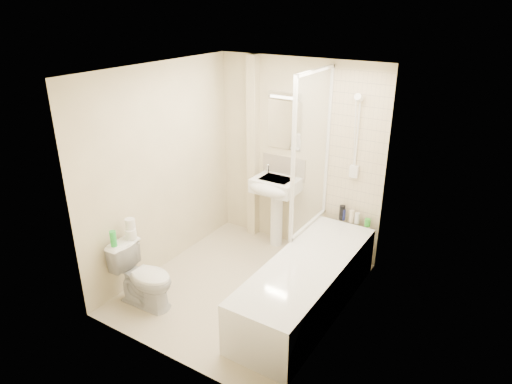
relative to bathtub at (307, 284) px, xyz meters
The scene contains 24 objects.
floor 0.81m from the bathtub, behind, with size 2.50×2.50×0.00m, color beige.
wall_back 1.67m from the bathtub, 122.27° to the left, with size 2.20×0.02×2.40m, color beige.
wall_left 2.06m from the bathtub, behind, with size 0.02×2.50×2.40m, color beige.
wall_right 0.98m from the bathtub, 10.08° to the right, with size 0.02×2.50×2.40m, color beige.
ceiling 2.24m from the bathtub, behind, with size 2.20×2.50×0.02m, color white.
tile_back 1.63m from the bathtub, 90.00° to the left, with size 0.70×0.01×1.75m, color beige.
tile_right 1.19m from the bathtub, ahead, with size 0.01×2.10×1.75m, color beige.
pipe_boxing 1.99m from the bathtub, 140.54° to the left, with size 0.12×0.12×2.40m, color beige.
splashback 1.68m from the bathtub, 128.57° to the left, with size 0.60×0.01×0.30m, color beige.
mirror 1.98m from the bathtub, 128.62° to the left, with size 0.46×0.01×0.60m, color white.
strip_light 2.23m from the bathtub, 129.17° to the left, with size 0.42×0.07×0.07m, color silver.
bathtub is the anchor object (origin of this frame).
shower_screen 1.42m from the bathtub, 115.43° to the left, with size 0.04×0.92×1.80m.
shower_fixture 1.69m from the bathtub, 90.09° to the left, with size 0.10×0.16×0.99m.
pedestal_sink 1.41m from the bathtub, 134.64° to the left, with size 0.55×0.50×1.07m.
bottle_black_b 1.16m from the bathtub, 94.43° to the left, with size 0.07×0.07×0.18m, color black.
bottle_blue 1.15m from the bathtub, 93.52° to the left, with size 0.05×0.05×0.14m, color navy.
bottle_cream 1.15m from the bathtub, 88.07° to the left, with size 0.06×0.06×0.15m, color beige.
bottle_white_b 1.15m from the bathtub, 84.48° to the left, with size 0.06×0.06×0.13m, color silver.
bottle_green 1.16m from the bathtub, 77.88° to the left, with size 0.07×0.07×0.09m, color green.
toilet 1.69m from the bathtub, 150.32° to the right, with size 0.68×0.41×0.68m, color white.
toilet_roll_lower 1.91m from the bathtub, 156.23° to the right, with size 0.12×0.12×0.10m, color white.
toilet_roll_upper 1.94m from the bathtub, 156.79° to the right, with size 0.10×0.10×0.11m, color white.
green_bottle 2.03m from the bathtub, 150.82° to the right, with size 0.06×0.06×0.17m, color green.
Camera 1 is at (2.41, -3.57, 3.00)m, focal length 32.00 mm.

